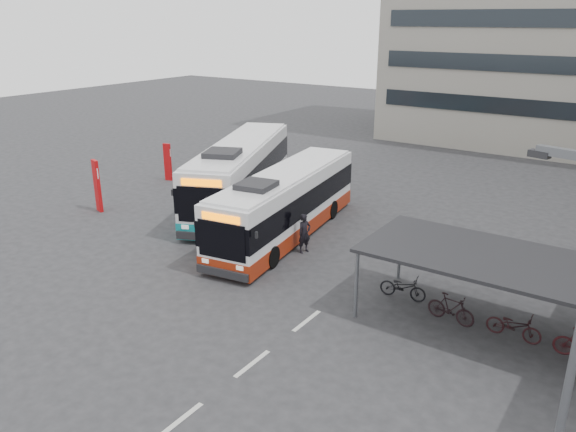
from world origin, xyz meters
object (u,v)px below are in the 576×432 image
Objects in this scene: bus_teal at (241,173)px; lamp_post at (570,344)px; bus_main at (286,204)px; pedestrian at (304,233)px.

bus_teal is 1.60× the size of lamp_post.
bus_main is 1.47× the size of lamp_post.
pedestrian is at bearing -42.57° from bus_main.
bus_teal is (-4.70, 2.53, 0.17)m from bus_main.
bus_teal is at bearing 156.88° from lamp_post.
pedestrian is 15.26m from lamp_post.
bus_main is 5.34m from bus_teal.
pedestrian is (6.53, -3.76, -0.83)m from bus_teal.
bus_main is at bearing 74.62° from pedestrian.
lamp_post reaches higher than bus_main.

